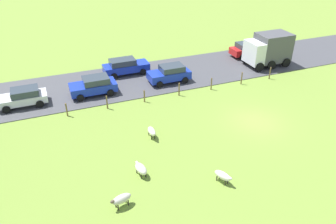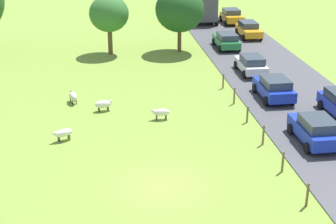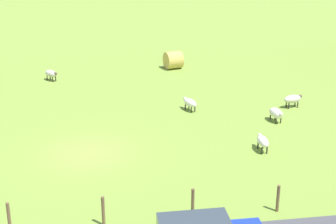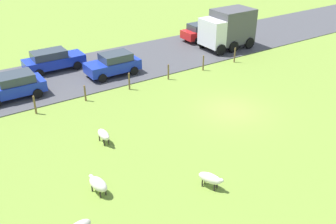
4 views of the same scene
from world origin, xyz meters
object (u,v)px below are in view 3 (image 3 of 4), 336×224
sheep_1 (190,103)px  sheep_2 (263,141)px  hay_bale_0 (173,60)px  sheep_0 (276,113)px  sheep_3 (51,74)px  sheep_4 (293,99)px

sheep_1 → sheep_2: size_ratio=1.04×
sheep_1 → hay_bale_0: size_ratio=0.96×
sheep_2 → hay_bale_0: (-15.51, -1.84, 0.15)m
sheep_0 → sheep_1: 4.99m
sheep_3 → sheep_4: 16.50m
sheep_3 → sheep_4: bearing=61.7°
sheep_2 → sheep_3: sheep_3 is taller
sheep_0 → sheep_3: size_ratio=1.07×
hay_bale_0 → sheep_0: bearing=17.9°
sheep_2 → hay_bale_0: bearing=-173.2°
sheep_0 → hay_bale_0: (-11.86, -3.83, 0.16)m
sheep_0 → sheep_4: bearing=139.6°
sheep_1 → sheep_3: size_ratio=1.06×
sheep_3 → sheep_4: size_ratio=0.91×
sheep_2 → sheep_1: bearing=-158.7°
sheep_1 → sheep_3: (-7.49, -8.39, 0.02)m
sheep_0 → sheep_4: sheep_4 is taller
sheep_0 → sheep_1: sheep_0 is taller
sheep_0 → sheep_1: size_ratio=1.01×
sheep_2 → sheep_4: sheep_4 is taller
sheep_0 → sheep_2: bearing=-28.5°
sheep_1 → sheep_2: sheep_2 is taller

